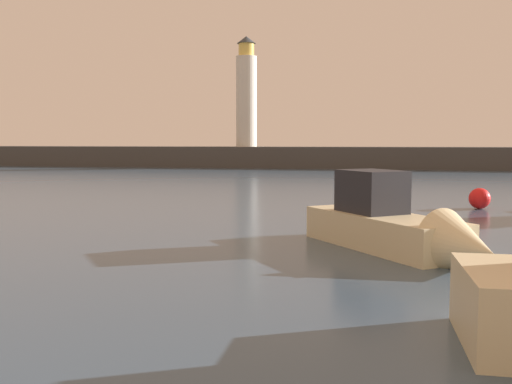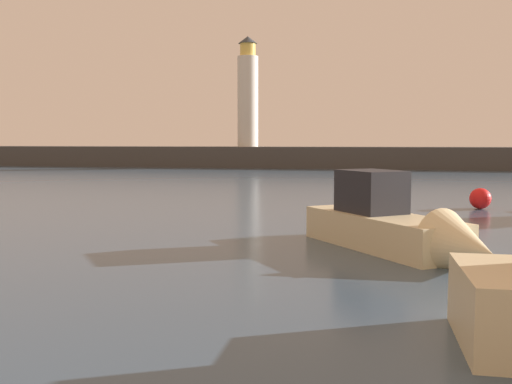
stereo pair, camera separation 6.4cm
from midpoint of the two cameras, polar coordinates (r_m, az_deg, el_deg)
The scene contains 5 objects.
ground_plane at distance 30.47m, azimuth 1.04°, elevation -0.14°, with size 220.00×220.00×0.00m, color #384C60.
breakwater at distance 59.16m, azimuth 6.28°, elevation 3.46°, with size 86.16×4.73×2.20m, color #423F3D.
lighthouse at distance 60.49m, azimuth -0.80°, elevation 9.71°, with size 2.17×2.17×11.46m.
motorboat_0 at distance 14.70m, azimuth 14.36°, elevation -3.48°, with size 4.97×5.80×2.32m.
mooring_buoy at distance 25.23m, azimuth 21.62°, elevation -0.61°, with size 0.87×0.87×0.87m, color red.
Camera 2 is at (5.65, -0.75, 2.80)m, focal length 39.93 mm.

